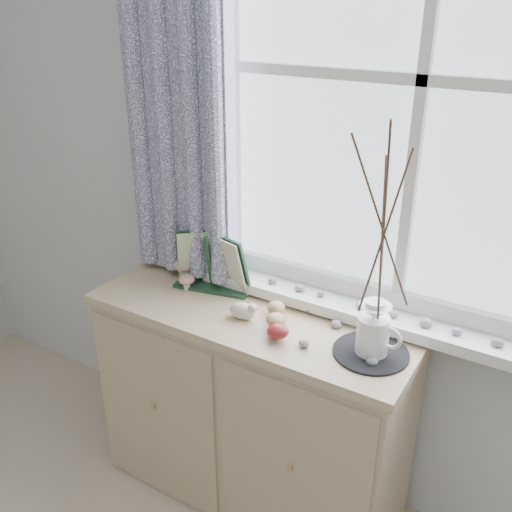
{
  "coord_description": "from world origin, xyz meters",
  "views": [
    {
      "loc": [
        0.77,
        0.27,
        1.88
      ],
      "look_at": [
        -0.1,
        1.7,
        1.1
      ],
      "focal_mm": 40.0,
      "sensor_mm": 36.0,
      "label": 1
    }
  ],
  "objects_px": {
    "sideboard": "(251,407)",
    "twig_pitcher": "(384,224)",
    "toadstool_cluster": "(185,269)",
    "botanical_book": "(207,263)"
  },
  "relations": [
    {
      "from": "botanical_book",
      "to": "toadstool_cluster",
      "type": "distance_m",
      "value": 0.14
    },
    {
      "from": "sideboard",
      "to": "twig_pitcher",
      "type": "height_order",
      "value": "twig_pitcher"
    },
    {
      "from": "botanical_book",
      "to": "twig_pitcher",
      "type": "distance_m",
      "value": 0.75
    },
    {
      "from": "sideboard",
      "to": "toadstool_cluster",
      "type": "xyz_separation_m",
      "value": [
        -0.34,
        0.07,
        0.48
      ]
    },
    {
      "from": "botanical_book",
      "to": "twig_pitcher",
      "type": "xyz_separation_m",
      "value": [
        0.67,
        -0.07,
        0.32
      ]
    },
    {
      "from": "sideboard",
      "to": "twig_pitcher",
      "type": "bearing_deg",
      "value": -2.42
    },
    {
      "from": "toadstool_cluster",
      "to": "sideboard",
      "type": "bearing_deg",
      "value": -11.84
    },
    {
      "from": "sideboard",
      "to": "botanical_book",
      "type": "xyz_separation_m",
      "value": [
        -0.22,
        0.05,
        0.54
      ]
    },
    {
      "from": "botanical_book",
      "to": "sideboard",
      "type": "bearing_deg",
      "value": -24.83
    },
    {
      "from": "sideboard",
      "to": "botanical_book",
      "type": "distance_m",
      "value": 0.59
    }
  ]
}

